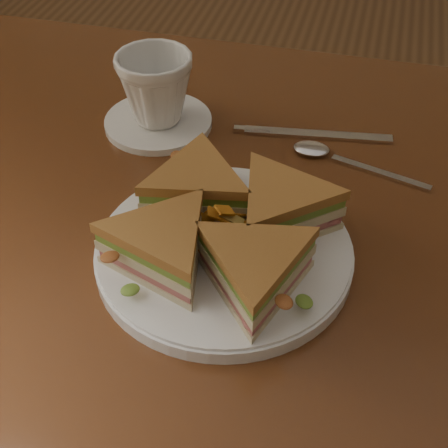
{
  "coord_description": "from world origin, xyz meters",
  "views": [
    {
      "loc": [
        0.1,
        -0.56,
        1.24
      ],
      "look_at": [
        -0.01,
        -0.1,
        0.8
      ],
      "focal_mm": 50.0,
      "sensor_mm": 36.0,
      "label": 1
    }
  ],
  "objects_px": {
    "spoon": "(328,155)",
    "saucer": "(158,122)",
    "knife": "(307,134)",
    "sandwich_wedges": "(224,228)",
    "table": "(253,260)",
    "coffee_cup": "(156,88)",
    "plate": "(224,253)"
  },
  "relations": [
    {
      "from": "plate",
      "to": "saucer",
      "type": "distance_m",
      "value": 0.27
    },
    {
      "from": "sandwich_wedges",
      "to": "spoon",
      "type": "distance_m",
      "value": 0.23
    },
    {
      "from": "table",
      "to": "knife",
      "type": "bearing_deg",
      "value": 76.09
    },
    {
      "from": "knife",
      "to": "coffee_cup",
      "type": "xyz_separation_m",
      "value": [
        -0.2,
        -0.03,
        0.06
      ]
    },
    {
      "from": "sandwich_wedges",
      "to": "knife",
      "type": "distance_m",
      "value": 0.26
    },
    {
      "from": "sandwich_wedges",
      "to": "coffee_cup",
      "type": "relative_size",
      "value": 2.92
    },
    {
      "from": "plate",
      "to": "knife",
      "type": "height_order",
      "value": "plate"
    },
    {
      "from": "coffee_cup",
      "to": "spoon",
      "type": "bearing_deg",
      "value": -9.23
    },
    {
      "from": "knife",
      "to": "coffee_cup",
      "type": "distance_m",
      "value": 0.21
    },
    {
      "from": "sandwich_wedges",
      "to": "knife",
      "type": "xyz_separation_m",
      "value": [
        0.05,
        0.25,
        -0.04
      ]
    },
    {
      "from": "plate",
      "to": "knife",
      "type": "xyz_separation_m",
      "value": [
        0.05,
        0.25,
        -0.01
      ]
    },
    {
      "from": "saucer",
      "to": "coffee_cup",
      "type": "xyz_separation_m",
      "value": [
        0.0,
        0.0,
        0.05
      ]
    },
    {
      "from": "spoon",
      "to": "knife",
      "type": "bearing_deg",
      "value": 143.39
    },
    {
      "from": "spoon",
      "to": "saucer",
      "type": "height_order",
      "value": "same"
    },
    {
      "from": "plate",
      "to": "coffee_cup",
      "type": "bearing_deg",
      "value": 123.74
    },
    {
      "from": "knife",
      "to": "saucer",
      "type": "xyz_separation_m",
      "value": [
        -0.2,
        -0.03,
        0.0
      ]
    },
    {
      "from": "spoon",
      "to": "coffee_cup",
      "type": "distance_m",
      "value": 0.24
    },
    {
      "from": "sandwich_wedges",
      "to": "saucer",
      "type": "height_order",
      "value": "sandwich_wedges"
    },
    {
      "from": "spoon",
      "to": "saucer",
      "type": "distance_m",
      "value": 0.24
    },
    {
      "from": "plate",
      "to": "coffee_cup",
      "type": "height_order",
      "value": "coffee_cup"
    },
    {
      "from": "sandwich_wedges",
      "to": "table",
      "type": "bearing_deg",
      "value": 82.01
    },
    {
      "from": "sandwich_wedges",
      "to": "knife",
      "type": "relative_size",
      "value": 1.4
    },
    {
      "from": "knife",
      "to": "saucer",
      "type": "distance_m",
      "value": 0.21
    },
    {
      "from": "table",
      "to": "sandwich_wedges",
      "type": "xyz_separation_m",
      "value": [
        -0.01,
        -0.1,
        0.14
      ]
    },
    {
      "from": "coffee_cup",
      "to": "saucer",
      "type": "bearing_deg",
      "value": 0.0
    },
    {
      "from": "plate",
      "to": "sandwich_wedges",
      "type": "distance_m",
      "value": 0.04
    },
    {
      "from": "spoon",
      "to": "knife",
      "type": "xyz_separation_m",
      "value": [
        -0.03,
        0.04,
        -0.0
      ]
    },
    {
      "from": "table",
      "to": "spoon",
      "type": "bearing_deg",
      "value": 57.32
    },
    {
      "from": "coffee_cup",
      "to": "plate",
      "type": "bearing_deg",
      "value": -61.23
    },
    {
      "from": "sandwich_wedges",
      "to": "coffee_cup",
      "type": "bearing_deg",
      "value": 123.74
    },
    {
      "from": "plate",
      "to": "knife",
      "type": "bearing_deg",
      "value": 78.36
    },
    {
      "from": "table",
      "to": "saucer",
      "type": "relative_size",
      "value": 8.06
    }
  ]
}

